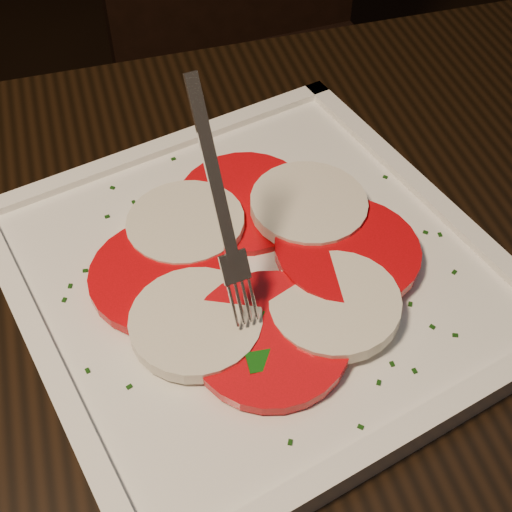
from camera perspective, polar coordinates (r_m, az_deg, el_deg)
The scene contains 5 objects.
table at distance 0.54m, azimuth 5.83°, elevation -16.44°, with size 1.29×0.95×0.75m.
chair at distance 1.16m, azimuth -0.07°, elevation 17.27°, with size 0.50×0.50×0.93m.
plate at distance 0.49m, azimuth 0.00°, elevation -1.72°, with size 0.31×0.31×0.01m, color white.
caprese_salad at distance 0.48m, azimuth 0.02°, elevation -0.52°, with size 0.27×0.26×0.02m.
fork at distance 0.42m, azimuth -3.36°, elevation 4.92°, with size 0.03×0.08×0.14m, color white, non-canonical shape.
Camera 1 is at (-0.29, -0.28, 1.14)m, focal length 50.00 mm.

